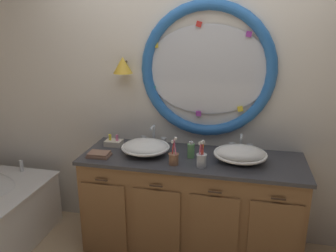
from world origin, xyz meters
TOP-DOWN VIEW (x-y plane):
  - back_wall_assembly at (0.01, 0.58)m, footprint 6.40×0.26m
  - vanity_counter at (0.07, 0.25)m, footprint 1.81×0.64m
  - sink_basin_left at (-0.32, 0.22)m, footprint 0.40×0.40m
  - sink_basin_right at (0.45, 0.22)m, footprint 0.42×0.42m
  - faucet_set_left at (-0.32, 0.47)m, footprint 0.24×0.12m
  - faucet_set_right at (0.45, 0.47)m, footprint 0.20×0.12m
  - toothbrush_holder_left at (-0.05, 0.07)m, footprint 0.08×0.08m
  - toothbrush_holder_right at (0.17, 0.07)m, footprint 0.08×0.08m
  - soap_dispenser at (0.06, 0.23)m, footprint 0.06×0.07m
  - folded_hand_towel at (-0.67, 0.09)m, footprint 0.18×0.13m
  - toiletry_basket at (-0.65, 0.36)m, footprint 0.15×0.11m

SIDE VIEW (x-z plane):
  - vanity_counter at x=0.07m, z-range 0.00..0.87m
  - folded_hand_towel at x=-0.67m, z-range 0.87..0.91m
  - toiletry_basket at x=-0.65m, z-range 0.85..0.95m
  - toothbrush_holder_left at x=-0.05m, z-range 0.81..1.04m
  - faucet_set_right at x=0.45m, z-range 0.85..1.01m
  - toothbrush_holder_right at x=0.17m, z-range 0.83..1.04m
  - sink_basin_left at x=-0.32m, z-range 0.87..1.00m
  - soap_dispenser at x=0.06m, z-range 0.86..1.01m
  - faucet_set_left at x=-0.32m, z-range 0.85..1.03m
  - sink_basin_right at x=0.45m, z-range 0.87..1.01m
  - back_wall_assembly at x=0.01m, z-range 0.03..2.63m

